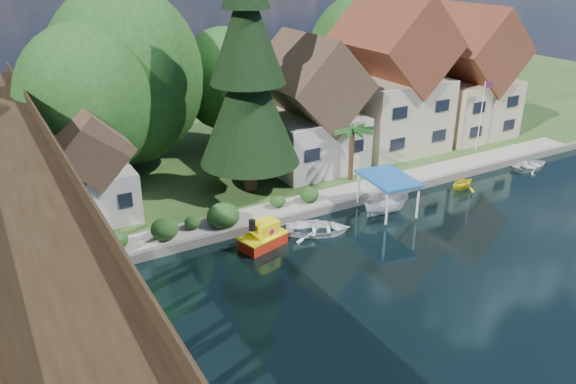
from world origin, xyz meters
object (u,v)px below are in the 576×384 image
Objects in this scene: house_left at (308,112)px; house_center at (390,83)px; tugboat at (263,237)px; conifer at (248,74)px; flagpole at (483,109)px; boat_white_b at (531,164)px; house_right at (466,81)px; palm_tree at (352,131)px; boat_white_a at (318,227)px; shed at (92,172)px; trestle_bridge at (25,223)px; boat_yellow at (463,181)px; boat_canopy at (387,198)px.

house_center is at bearing 3.18° from house_left.
conifer is at bearing 69.04° from tugboat.
flagpole is 6.42m from boat_white_b.
house_right is 2.69× the size of palm_tree.
conifer is 12.03m from boat_white_a.
house_center is at bearing 140.61° from flagpole.
shed is at bearing 79.94° from boat_white_b.
flagpole is 1.89× the size of tugboat.
trestle_bridge is at bearing -152.76° from conifer.
house_left is 4.53× the size of boat_yellow.
boat_white_a is (12.39, -8.88, -3.38)m from shed.
trestle_bridge is 23.69m from boat_canopy.
trestle_bridge is 10.69m from shed.
house_center is 1.77× the size of shed.
boat_white_a is (-5.61, -10.38, -4.69)m from house_left.
house_center is 2.15× the size of flagpole.
house_center is 9.04m from house_right.
shed is at bearing 174.44° from flagpole.
boat_canopy is (18.32, -8.74, -2.60)m from shed.
trestle_bridge reaches higher than boat_yellow.
house_left reaches higher than boat_yellow.
tugboat is at bearing -150.32° from house_center.
boat_white_a is at bearing -164.99° from flagpole.
trestle_bridge is 10.17× the size of boat_white_a.
palm_tree reaches higher than boat_white_b.
house_right is 26.34m from boat_white_a.
shed is at bearing 154.50° from boat_canopy.
house_left is 1.40× the size of shed.
trestle_bridge is at bearing 119.93° from boat_white_a.
boat_yellow is at bearing -144.32° from flagpole.
house_center is at bearing -9.72° from boat_yellow.
tugboat is 9.92m from boat_canopy.
boat_white_b is (16.64, 0.78, -0.84)m from boat_canopy.
shed is 27.92m from boat_yellow.
house_right reaches higher than boat_white_b.
boat_canopy is (6.96, -7.83, -8.18)m from conifer.
house_left is 12.70m from boat_white_a.
house_right is 14.52m from boat_yellow.
house_center is at bearing 41.39° from boat_white_b.
conifer reaches higher than boat_canopy.
boat_yellow is at bearing -17.20° from shed.
boat_yellow is at bearing 94.40° from boat_white_b.
trestle_bridge is at bearing 85.17° from boat_yellow.
house_right is at bearing 14.79° from trestle_bridge.
house_center reaches higher than palm_tree.
flagpole is (-2.61, -4.75, -1.32)m from house_right.
trestle_bridge is 2.39× the size of conifer.
boat_canopy is (0.32, -10.24, -3.91)m from house_left.
conifer is (11.36, -0.90, 5.58)m from shed.
house_left is at bearing -180.00° from house_right.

